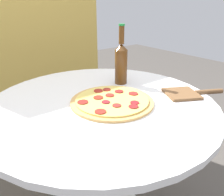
{
  "coord_description": "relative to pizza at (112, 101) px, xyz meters",
  "views": [
    {
      "loc": [
        -0.46,
        -0.68,
        1.14
      ],
      "look_at": [
        0.02,
        -0.04,
        0.78
      ],
      "focal_mm": 35.0,
      "sensor_mm": 36.0,
      "label": 1
    }
  ],
  "objects": [
    {
      "name": "fence_panel",
      "position": [
        -0.02,
        1.0,
        0.08
      ],
      "size": [
        1.22,
        0.04,
        1.71
      ],
      "color": "gold",
      "rests_on": "ground_plane"
    },
    {
      "name": "beer_bottle",
      "position": [
        0.18,
        0.16,
        0.1
      ],
      "size": [
        0.06,
        0.06,
        0.28
      ],
      "color": "#563314",
      "rests_on": "table"
    },
    {
      "name": "pizza_paddle",
      "position": [
        0.32,
        -0.14,
        -0.0
      ],
      "size": [
        0.27,
        0.19,
        0.02
      ],
      "rotation": [
        0.0,
        0.0,
        -0.48
      ],
      "color": "brown",
      "rests_on": "table"
    },
    {
      "name": "pizza",
      "position": [
        0.0,
        0.0,
        0.0
      ],
      "size": [
        0.34,
        0.34,
        0.02
      ],
      "color": "tan",
      "rests_on": "table"
    },
    {
      "name": "table",
      "position": [
        -0.02,
        0.04,
        -0.2
      ],
      "size": [
        0.94,
        0.94,
        0.76
      ],
      "color": "white",
      "rests_on": "ground_plane"
    }
  ]
}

